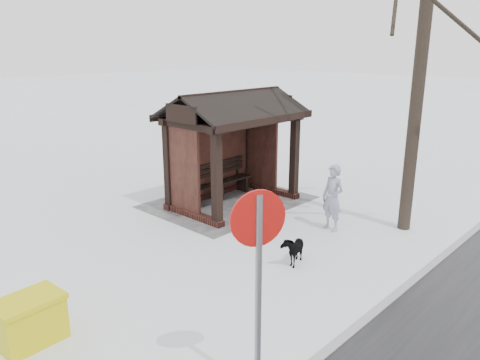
# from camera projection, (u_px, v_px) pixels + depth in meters

# --- Properties ---
(ground) EXTENTS (120.00, 120.00, 0.00)m
(ground) POSITION_uv_depth(u_px,v_px,m) (234.00, 204.00, 12.90)
(ground) COLOR white
(ground) RESTS_ON ground
(kerb) EXTENTS (120.00, 0.15, 0.06)m
(kerb) POSITION_uv_depth(u_px,v_px,m) (433.00, 265.00, 9.27)
(kerb) COLOR gray
(kerb) RESTS_ON ground
(trampled_patch) EXTENTS (4.20, 3.20, 0.02)m
(trampled_patch) POSITION_uv_depth(u_px,v_px,m) (229.00, 202.00, 13.03)
(trampled_patch) COLOR gray
(trampled_patch) RESTS_ON ground
(bus_shelter) EXTENTS (3.60, 2.40, 3.09)m
(bus_shelter) POSITION_uv_depth(u_px,v_px,m) (229.00, 125.00, 12.41)
(bus_shelter) COLOR #3C1715
(bus_shelter) RESTS_ON ground
(pedestrian) EXTENTS (0.47, 0.63, 1.58)m
(pedestrian) POSITION_uv_depth(u_px,v_px,m) (333.00, 198.00, 10.87)
(pedestrian) COLOR #9992AB
(pedestrian) RESTS_ON ground
(dog) EXTENTS (0.80, 0.56, 0.61)m
(dog) POSITION_uv_depth(u_px,v_px,m) (293.00, 248.00, 9.31)
(dog) COLOR black
(dog) RESTS_ON ground
(grit_bin) EXTENTS (0.97, 0.69, 0.72)m
(grit_bin) POSITION_uv_depth(u_px,v_px,m) (30.00, 320.00, 6.77)
(grit_bin) COLOR #C7BD0B
(grit_bin) RESTS_ON ground
(road_sign) EXTENTS (0.63, 0.31, 2.66)m
(road_sign) POSITION_uv_depth(u_px,v_px,m) (258.00, 254.00, 5.37)
(road_sign) COLOR gray
(road_sign) RESTS_ON ground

